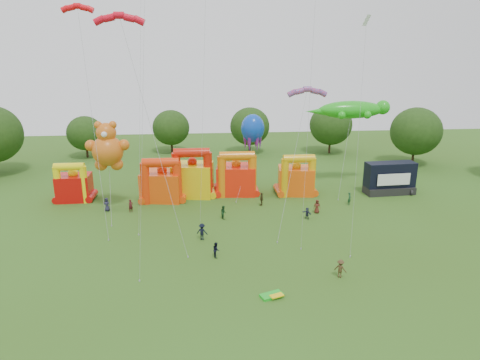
{
  "coord_description": "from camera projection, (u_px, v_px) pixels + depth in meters",
  "views": [
    {
      "loc": [
        -1.94,
        -31.85,
        20.62
      ],
      "look_at": [
        2.57,
        18.0,
        5.56
      ],
      "focal_mm": 32.0,
      "sensor_mm": 36.0,
      "label": 1
    }
  ],
  "objects": [
    {
      "name": "bouncy_castle_3",
      "position": [
        236.0,
        177.0,
        63.97
      ],
      "size": [
        6.17,
        5.15,
        6.84
      ],
      "color": "red",
      "rests_on": "ground"
    },
    {
      "name": "diamond_kites",
      "position": [
        223.0,
        83.0,
        44.73
      ],
      "size": [
        25.43,
        17.76,
        40.64
      ],
      "color": "#D50A3E",
      "rests_on": "ground"
    },
    {
      "name": "spectator_6",
      "position": [
        317.0,
        206.0,
        56.68
      ],
      "size": [
        1.0,
        0.74,
        1.86
      ],
      "primitive_type": "imported",
      "rotation": [
        0.0,
        0.0,
        6.11
      ],
      "color": "#522117",
      "rests_on": "ground"
    },
    {
      "name": "octopus_kite",
      "position": [
        247.0,
        161.0,
        63.97
      ],
      "size": [
        5.05,
        9.01,
        11.64
      ],
      "color": "#0C3DB8",
      "rests_on": "ground"
    },
    {
      "name": "spectator_8",
      "position": [
        216.0,
        250.0,
        44.52
      ],
      "size": [
        0.72,
        0.87,
        1.66
      ],
      "primitive_type": "imported",
      "rotation": [
        0.0,
        0.0,
        1.69
      ],
      "color": "black",
      "rests_on": "ground"
    },
    {
      "name": "bouncy_castle_2",
      "position": [
        193.0,
        177.0,
        62.98
      ],
      "size": [
        6.33,
        5.36,
        7.55
      ],
      "color": "#DEBB0B",
      "rests_on": "ground"
    },
    {
      "name": "spectator_1",
      "position": [
        131.0,
        206.0,
        57.02
      ],
      "size": [
        0.77,
        0.7,
        1.76
      ],
      "primitive_type": "imported",
      "rotation": [
        0.0,
        0.0,
        0.57
      ],
      "color": "#4C151A",
      "rests_on": "ground"
    },
    {
      "name": "stage_trailer",
      "position": [
        390.0,
        178.0,
        64.25
      ],
      "size": [
        7.55,
        3.27,
        4.84
      ],
      "color": "black",
      "rests_on": "ground"
    },
    {
      "name": "spectator_2",
      "position": [
        223.0,
        212.0,
        54.79
      ],
      "size": [
        0.9,
        1.02,
        1.75
      ],
      "primitive_type": "imported",
      "rotation": [
        0.0,
        0.0,
        1.89
      ],
      "color": "#183E1C",
      "rests_on": "ground"
    },
    {
      "name": "bouncy_castle_0",
      "position": [
        74.0,
        185.0,
        61.17
      ],
      "size": [
        4.71,
        3.82,
        5.85
      ],
      "color": "#C00B09",
      "rests_on": "ground"
    },
    {
      "name": "bouncy_castle_1",
      "position": [
        163.0,
        184.0,
        61.25
      ],
      "size": [
        6.41,
        5.49,
        6.57
      ],
      "color": "#E1450C",
      "rests_on": "ground"
    },
    {
      "name": "spectator_4",
      "position": [
        262.0,
        199.0,
        59.5
      ],
      "size": [
        0.81,
        1.19,
        1.88
      ],
      "primitive_type": "imported",
      "rotation": [
        0.0,
        0.0,
        4.36
      ],
      "color": "#372E16",
      "rests_on": "ground"
    },
    {
      "name": "gecko_kite",
      "position": [
        346.0,
        144.0,
        64.51
      ],
      "size": [
        13.3,
        9.87,
        13.53
      ],
      "color": "green",
      "rests_on": "ground"
    },
    {
      "name": "bouncy_castle_4",
      "position": [
        296.0,
        178.0,
        63.96
      ],
      "size": [
        5.65,
        4.76,
        6.37
      ],
      "color": "#EE520C",
      "rests_on": "ground"
    },
    {
      "name": "spectator_5",
      "position": [
        307.0,
        213.0,
        54.73
      ],
      "size": [
        1.25,
        1.38,
        1.53
      ],
      "primitive_type": "imported",
      "rotation": [
        0.0,
        0.0,
        5.4
      ],
      "color": "#24293D",
      "rests_on": "ground"
    },
    {
      "name": "spectator_3",
      "position": [
        202.0,
        232.0,
        48.59
      ],
      "size": [
        1.44,
        1.11,
        1.96
      ],
      "primitive_type": "imported",
      "rotation": [
        0.0,
        0.0,
        2.8
      ],
      "color": "black",
      "rests_on": "ground"
    },
    {
      "name": "spectator_0",
      "position": [
        107.0,
        204.0,
        57.39
      ],
      "size": [
        1.04,
        0.84,
        1.86
      ],
      "primitive_type": "imported",
      "rotation": [
        0.0,
        0.0,
        -0.31
      ],
      "color": "#24233A",
      "rests_on": "ground"
    },
    {
      "name": "tree_ring",
      "position": [
        214.0,
        234.0,
        35.17
      ],
      "size": [
        124.69,
        126.8,
        12.07
      ],
      "color": "#352314",
      "rests_on": "ground"
    },
    {
      "name": "spectator_9",
      "position": [
        340.0,
        269.0,
        40.48
      ],
      "size": [
        1.35,
        1.23,
        1.82
      ],
      "primitive_type": "imported",
      "rotation": [
        0.0,
        0.0,
        2.52
      ],
      "color": "#43311B",
      "rests_on": "ground"
    },
    {
      "name": "spectator_7",
      "position": [
        349.0,
        199.0,
        59.8
      ],
      "size": [
        0.75,
        0.77,
        1.79
      ],
      "primitive_type": "imported",
      "rotation": [
        0.0,
        0.0,
        0.87
      ],
      "color": "#1B4424",
      "rests_on": "ground"
    },
    {
      "name": "ground",
      "position": [
        229.0,
        303.0,
        36.48
      ],
      "size": [
        160.0,
        160.0,
        0.0
      ],
      "primitive_type": "plane",
      "color": "#335117",
      "rests_on": "ground"
    },
    {
      "name": "parafoil_kites",
      "position": [
        173.0,
        139.0,
        47.84
      ],
      "size": [
        31.49,
        15.68,
        26.75
      ],
      "color": "red",
      "rests_on": "ground"
    },
    {
      "name": "folded_kite_bundle",
      "position": [
        272.0,
        295.0,
        37.44
      ],
      "size": [
        2.22,
        1.64,
        0.31
      ],
      "color": "green",
      "rests_on": "ground"
    },
    {
      "name": "teddy_bear_kite",
      "position": [
        108.0,
        164.0,
        55.87
      ],
      "size": [
        5.75,
        8.74,
        12.1
      ],
      "color": "#CC5F16",
      "rests_on": "ground"
    }
  ]
}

